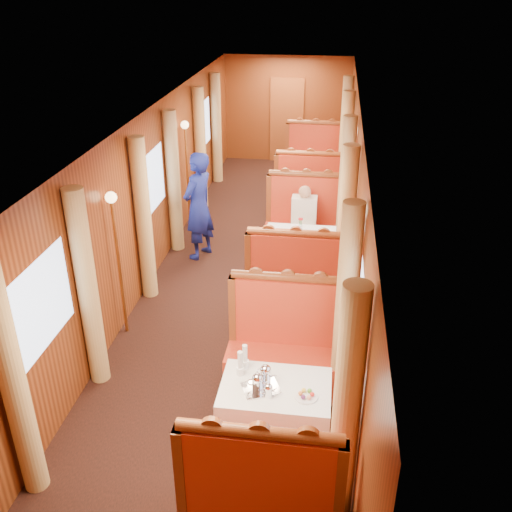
% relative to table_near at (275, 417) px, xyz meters
% --- Properties ---
extents(floor, '(3.00, 12.00, 0.01)m').
position_rel_table_near_xyz_m(floor, '(-0.75, 3.50, -0.38)').
color(floor, black).
rests_on(floor, ground).
extents(ceiling, '(3.00, 12.00, 0.01)m').
position_rel_table_near_xyz_m(ceiling, '(-0.75, 3.50, 2.12)').
color(ceiling, silver).
rests_on(ceiling, wall_left).
extents(wall_far, '(3.00, 0.01, 2.50)m').
position_rel_table_near_xyz_m(wall_far, '(-0.75, 9.50, 0.88)').
color(wall_far, brown).
rests_on(wall_far, floor).
extents(wall_left, '(0.01, 12.00, 2.50)m').
position_rel_table_near_xyz_m(wall_left, '(-2.25, 3.50, 0.88)').
color(wall_left, brown).
rests_on(wall_left, floor).
extents(wall_right, '(0.01, 12.00, 2.50)m').
position_rel_table_near_xyz_m(wall_right, '(0.75, 3.50, 0.88)').
color(wall_right, brown).
rests_on(wall_right, floor).
extents(doorway_far, '(0.80, 0.04, 2.00)m').
position_rel_table_near_xyz_m(doorway_far, '(-0.75, 9.47, 0.62)').
color(doorway_far, brown).
rests_on(doorway_far, floor).
extents(table_near, '(1.05, 0.72, 0.75)m').
position_rel_table_near_xyz_m(table_near, '(0.00, 0.00, 0.00)').
color(table_near, white).
rests_on(table_near, floor).
extents(banquette_near_fwd, '(1.30, 0.55, 1.34)m').
position_rel_table_near_xyz_m(banquette_near_fwd, '(0.00, -1.01, 0.05)').
color(banquette_near_fwd, '#B61414').
rests_on(banquette_near_fwd, floor).
extents(banquette_near_aft, '(1.30, 0.55, 1.34)m').
position_rel_table_near_xyz_m(banquette_near_aft, '(0.00, 1.01, 0.05)').
color(banquette_near_aft, '#B61414').
rests_on(banquette_near_aft, floor).
extents(table_mid, '(1.05, 0.72, 0.75)m').
position_rel_table_near_xyz_m(table_mid, '(0.00, 3.50, 0.00)').
color(table_mid, white).
rests_on(table_mid, floor).
extents(banquette_mid_fwd, '(1.30, 0.55, 1.34)m').
position_rel_table_near_xyz_m(banquette_mid_fwd, '(0.00, 2.49, 0.05)').
color(banquette_mid_fwd, '#B61414').
rests_on(banquette_mid_fwd, floor).
extents(banquette_mid_aft, '(1.30, 0.55, 1.34)m').
position_rel_table_near_xyz_m(banquette_mid_aft, '(0.00, 4.51, 0.05)').
color(banquette_mid_aft, '#B61414').
rests_on(banquette_mid_aft, floor).
extents(table_far, '(1.05, 0.72, 0.75)m').
position_rel_table_near_xyz_m(table_far, '(0.00, 7.00, 0.00)').
color(table_far, white).
rests_on(table_far, floor).
extents(banquette_far_fwd, '(1.30, 0.55, 1.34)m').
position_rel_table_near_xyz_m(banquette_far_fwd, '(0.00, 5.99, 0.05)').
color(banquette_far_fwd, '#B61414').
rests_on(banquette_far_fwd, floor).
extents(banquette_far_aft, '(1.30, 0.55, 1.34)m').
position_rel_table_near_xyz_m(banquette_far_aft, '(0.00, 8.01, 0.05)').
color(banquette_far_aft, '#B61414').
rests_on(banquette_far_aft, floor).
extents(tea_tray, '(0.42, 0.38, 0.01)m').
position_rel_table_near_xyz_m(tea_tray, '(-0.13, -0.05, 0.38)').
color(tea_tray, silver).
rests_on(tea_tray, table_near).
extents(teapot_left, '(0.18, 0.14, 0.14)m').
position_rel_table_near_xyz_m(teapot_left, '(-0.16, -0.07, 0.45)').
color(teapot_left, silver).
rests_on(teapot_left, tea_tray).
extents(teapot_right, '(0.16, 0.14, 0.11)m').
position_rel_table_near_xyz_m(teapot_right, '(-0.05, -0.15, 0.43)').
color(teapot_right, silver).
rests_on(teapot_right, tea_tray).
extents(teapot_back, '(0.22, 0.19, 0.15)m').
position_rel_table_near_xyz_m(teapot_back, '(-0.10, 0.06, 0.45)').
color(teapot_back, silver).
rests_on(teapot_back, tea_tray).
extents(fruit_plate, '(0.22, 0.22, 0.05)m').
position_rel_table_near_xyz_m(fruit_plate, '(0.30, -0.11, 0.39)').
color(fruit_plate, white).
rests_on(fruit_plate, table_near).
extents(cup_inboard, '(0.08, 0.08, 0.26)m').
position_rel_table_near_xyz_m(cup_inboard, '(-0.36, 0.13, 0.48)').
color(cup_inboard, white).
rests_on(cup_inboard, table_near).
extents(cup_outboard, '(0.08, 0.08, 0.26)m').
position_rel_table_near_xyz_m(cup_outboard, '(-0.33, 0.25, 0.48)').
color(cup_outboard, white).
rests_on(cup_outboard, table_near).
extents(rose_vase_mid, '(0.06, 0.06, 0.36)m').
position_rel_table_near_xyz_m(rose_vase_mid, '(-0.01, 3.52, 0.55)').
color(rose_vase_mid, silver).
rests_on(rose_vase_mid, table_mid).
extents(rose_vase_far, '(0.06, 0.06, 0.36)m').
position_rel_table_near_xyz_m(rose_vase_far, '(0.04, 6.99, 0.55)').
color(rose_vase_far, silver).
rests_on(rose_vase_far, table_far).
extents(window_left_near, '(0.01, 1.20, 0.90)m').
position_rel_table_near_xyz_m(window_left_near, '(-2.24, 0.00, 1.07)').
color(window_left_near, '#98ADCC').
rests_on(window_left_near, wall_left).
extents(curtain_left_near_a, '(0.22, 0.22, 2.35)m').
position_rel_table_near_xyz_m(curtain_left_near_a, '(-2.13, -0.78, 0.80)').
color(curtain_left_near_a, tan).
rests_on(curtain_left_near_a, floor).
extents(curtain_left_near_b, '(0.22, 0.22, 2.35)m').
position_rel_table_near_xyz_m(curtain_left_near_b, '(-2.13, 0.78, 0.80)').
color(curtain_left_near_b, tan).
rests_on(curtain_left_near_b, floor).
extents(window_right_near, '(0.01, 1.20, 0.90)m').
position_rel_table_near_xyz_m(window_right_near, '(0.74, 0.00, 1.07)').
color(window_right_near, '#98ADCC').
rests_on(window_right_near, wall_right).
extents(curtain_right_near_a, '(0.22, 0.22, 2.35)m').
position_rel_table_near_xyz_m(curtain_right_near_a, '(0.63, -0.78, 0.80)').
color(curtain_right_near_a, tan).
rests_on(curtain_right_near_a, floor).
extents(curtain_right_near_b, '(0.22, 0.22, 2.35)m').
position_rel_table_near_xyz_m(curtain_right_near_b, '(0.63, 0.78, 0.80)').
color(curtain_right_near_b, tan).
rests_on(curtain_right_near_b, floor).
extents(window_left_mid, '(0.01, 1.20, 0.90)m').
position_rel_table_near_xyz_m(window_left_mid, '(-2.24, 3.50, 1.07)').
color(window_left_mid, '#98ADCC').
rests_on(window_left_mid, wall_left).
extents(curtain_left_mid_a, '(0.22, 0.22, 2.35)m').
position_rel_table_near_xyz_m(curtain_left_mid_a, '(-2.13, 2.72, 0.80)').
color(curtain_left_mid_a, tan).
rests_on(curtain_left_mid_a, floor).
extents(curtain_left_mid_b, '(0.22, 0.22, 2.35)m').
position_rel_table_near_xyz_m(curtain_left_mid_b, '(-2.13, 4.28, 0.80)').
color(curtain_left_mid_b, tan).
rests_on(curtain_left_mid_b, floor).
extents(window_right_mid, '(0.01, 1.20, 0.90)m').
position_rel_table_near_xyz_m(window_right_mid, '(0.74, 3.50, 1.07)').
color(window_right_mid, '#98ADCC').
rests_on(window_right_mid, wall_right).
extents(curtain_right_mid_a, '(0.22, 0.22, 2.35)m').
position_rel_table_near_xyz_m(curtain_right_mid_a, '(0.63, 2.72, 0.80)').
color(curtain_right_mid_a, tan).
rests_on(curtain_right_mid_a, floor).
extents(curtain_right_mid_b, '(0.22, 0.22, 2.35)m').
position_rel_table_near_xyz_m(curtain_right_mid_b, '(0.63, 4.28, 0.80)').
color(curtain_right_mid_b, tan).
rests_on(curtain_right_mid_b, floor).
extents(window_left_far, '(0.01, 1.20, 0.90)m').
position_rel_table_near_xyz_m(window_left_far, '(-2.24, 7.00, 1.07)').
color(window_left_far, '#98ADCC').
rests_on(window_left_far, wall_left).
extents(curtain_left_far_a, '(0.22, 0.22, 2.35)m').
position_rel_table_near_xyz_m(curtain_left_far_a, '(-2.13, 6.22, 0.80)').
color(curtain_left_far_a, tan).
rests_on(curtain_left_far_a, floor).
extents(curtain_left_far_b, '(0.22, 0.22, 2.35)m').
position_rel_table_near_xyz_m(curtain_left_far_b, '(-2.13, 7.78, 0.80)').
color(curtain_left_far_b, tan).
rests_on(curtain_left_far_b, floor).
extents(window_right_far, '(0.01, 1.20, 0.90)m').
position_rel_table_near_xyz_m(window_right_far, '(0.74, 7.00, 1.07)').
color(window_right_far, '#98ADCC').
rests_on(window_right_far, wall_right).
extents(curtain_right_far_a, '(0.22, 0.22, 2.35)m').
position_rel_table_near_xyz_m(curtain_right_far_a, '(0.63, 6.22, 0.80)').
color(curtain_right_far_a, tan).
rests_on(curtain_right_far_a, floor).
extents(curtain_right_far_b, '(0.22, 0.22, 2.35)m').
position_rel_table_near_xyz_m(curtain_right_far_b, '(0.63, 7.78, 0.80)').
color(curtain_right_far_b, tan).
rests_on(curtain_right_far_b, floor).
extents(sconce_left_fore, '(0.14, 0.14, 1.95)m').
position_rel_table_near_xyz_m(sconce_left_fore, '(-2.15, 1.75, 1.01)').
color(sconce_left_fore, '#BF8C3F').
rests_on(sconce_left_fore, floor).
extents(sconce_right_fore, '(0.14, 0.14, 1.95)m').
position_rel_table_near_xyz_m(sconce_right_fore, '(0.65, 1.75, 1.01)').
color(sconce_right_fore, '#BF8C3F').
rests_on(sconce_right_fore, floor).
extents(sconce_left_aft, '(0.14, 0.14, 1.95)m').
position_rel_table_near_xyz_m(sconce_left_aft, '(-2.15, 5.25, 1.01)').
color(sconce_left_aft, '#BF8C3F').
rests_on(sconce_left_aft, floor).
extents(sconce_right_aft, '(0.14, 0.14, 1.95)m').
position_rel_table_near_xyz_m(sconce_right_aft, '(0.65, 5.25, 1.01)').
color(sconce_right_aft, '#BF8C3F').
rests_on(sconce_right_aft, floor).
extents(steward, '(0.64, 0.76, 1.77)m').
position_rel_table_near_xyz_m(steward, '(-1.68, 4.04, 0.51)').
color(steward, navy).
rests_on(steward, floor).
extents(passenger, '(0.40, 0.44, 0.76)m').
position_rel_table_near_xyz_m(passenger, '(-0.00, 4.29, 0.37)').
color(passenger, beige).
rests_on(passenger, banquette_mid_aft).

